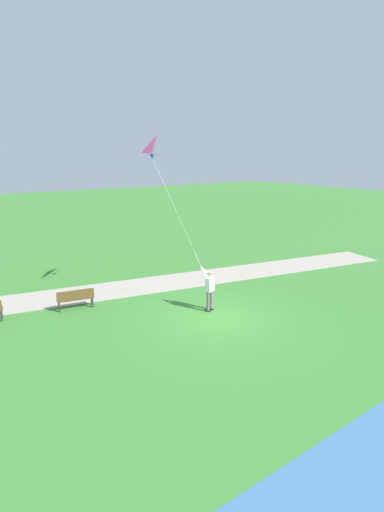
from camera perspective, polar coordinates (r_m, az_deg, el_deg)
ground_plane at (r=15.19m, az=3.50°, el=-9.35°), size 120.00×120.00×0.00m
walkway_path at (r=18.51m, az=-11.60°, el=-5.04°), size 8.52×31.86×0.02m
person_kite_flyer at (r=15.46m, az=2.67°, el=-4.69°), size 0.63×0.49×1.83m
flying_kite at (r=16.28m, az=-5.37°, el=16.10°), size 3.02×1.41×5.31m
park_bench_near_walkway at (r=16.52m, az=-17.30°, el=-6.05°), size 0.72×1.56×0.88m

